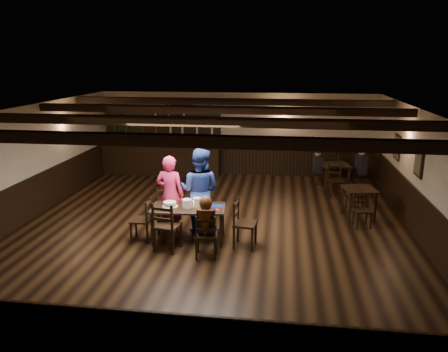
# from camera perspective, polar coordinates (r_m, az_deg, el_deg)

# --- Properties ---
(ground) EXTENTS (10.00, 10.00, 0.00)m
(ground) POSITION_cam_1_polar(r_m,az_deg,el_deg) (10.05, -1.53, -6.92)
(ground) COLOR black
(ground) RESTS_ON ground
(room_shell) EXTENTS (9.02, 10.02, 2.71)m
(room_shell) POSITION_cam_1_polar(r_m,az_deg,el_deg) (9.57, -1.52, 2.89)
(room_shell) COLOR beige
(room_shell) RESTS_ON ground
(dining_table) EXTENTS (1.59, 0.90, 0.75)m
(dining_table) POSITION_cam_1_polar(r_m,az_deg,el_deg) (9.23, -4.67, -4.57)
(dining_table) COLOR black
(dining_table) RESTS_ON ground
(chair_near_left) EXTENTS (0.57, 0.55, 1.03)m
(chair_near_left) POSITION_cam_1_polar(r_m,az_deg,el_deg) (8.80, -7.71, -6.12)
(chair_near_left) COLOR black
(chair_near_left) RESTS_ON ground
(chair_near_right) EXTENTS (0.45, 0.43, 0.90)m
(chair_near_right) POSITION_cam_1_polar(r_m,az_deg,el_deg) (8.46, -2.38, -7.48)
(chair_near_right) COLOR black
(chair_near_right) RESTS_ON ground
(chair_end_left) EXTENTS (0.43, 0.45, 0.92)m
(chair_end_left) POSITION_cam_1_polar(r_m,az_deg,el_deg) (9.41, -10.34, -5.26)
(chair_end_left) COLOR black
(chair_end_left) RESTS_ON ground
(chair_end_right) EXTENTS (0.49, 0.51, 1.00)m
(chair_end_right) POSITION_cam_1_polar(r_m,az_deg,el_deg) (8.97, 2.23, -5.70)
(chair_end_right) COLOR black
(chair_end_right) RESTS_ON ground
(chair_far_pushed) EXTENTS (0.49, 0.49, 0.78)m
(chair_far_pushed) POSITION_cam_1_polar(r_m,az_deg,el_deg) (10.62, -7.74, -3.21)
(chair_far_pushed) COLOR black
(chair_far_pushed) RESTS_ON ground
(woman_pink) EXTENTS (0.68, 0.48, 1.75)m
(woman_pink) POSITION_cam_1_polar(r_m,az_deg,el_deg) (9.69, -7.05, -2.39)
(woman_pink) COLOR #D72A81
(woman_pink) RESTS_ON ground
(man_blue) EXTENTS (1.04, 0.87, 1.90)m
(man_blue) POSITION_cam_1_polar(r_m,az_deg,el_deg) (9.63, -3.18, -1.93)
(man_blue) COLOR navy
(man_blue) RESTS_ON ground
(seated_person) EXTENTS (0.34, 0.50, 0.82)m
(seated_person) POSITION_cam_1_polar(r_m,az_deg,el_deg) (8.40, -2.37, -5.39)
(seated_person) COLOR black
(seated_person) RESTS_ON ground
(cake) EXTENTS (0.33, 0.33, 0.10)m
(cake) POSITION_cam_1_polar(r_m,az_deg,el_deg) (9.28, -7.08, -3.69)
(cake) COLOR white
(cake) RESTS_ON dining_table
(plate_stack_a) EXTENTS (0.19, 0.19, 0.18)m
(plate_stack_a) POSITION_cam_1_polar(r_m,az_deg,el_deg) (9.15, -4.85, -3.59)
(plate_stack_a) COLOR white
(plate_stack_a) RESTS_ON dining_table
(plate_stack_b) EXTENTS (0.17, 0.17, 0.20)m
(plate_stack_b) POSITION_cam_1_polar(r_m,az_deg,el_deg) (9.19, -3.54, -3.44)
(plate_stack_b) COLOR white
(plate_stack_b) RESTS_ON dining_table
(tea_light) EXTENTS (0.05, 0.05, 0.06)m
(tea_light) POSITION_cam_1_polar(r_m,az_deg,el_deg) (9.29, -4.45, -3.74)
(tea_light) COLOR #A5A8AD
(tea_light) RESTS_ON dining_table
(salt_shaker) EXTENTS (0.04, 0.04, 0.09)m
(salt_shaker) POSITION_cam_1_polar(r_m,az_deg,el_deg) (9.07, -2.86, -4.02)
(salt_shaker) COLOR silver
(salt_shaker) RESTS_ON dining_table
(pepper_shaker) EXTENTS (0.03, 0.03, 0.09)m
(pepper_shaker) POSITION_cam_1_polar(r_m,az_deg,el_deg) (9.10, -2.40, -3.98)
(pepper_shaker) COLOR #A5A8AD
(pepper_shaker) RESTS_ON dining_table
(drink_glass) EXTENTS (0.07, 0.07, 0.11)m
(drink_glass) POSITION_cam_1_polar(r_m,az_deg,el_deg) (9.25, -2.85, -3.59)
(drink_glass) COLOR silver
(drink_glass) RESTS_ON dining_table
(menu_red) EXTENTS (0.32, 0.29, 0.00)m
(menu_red) POSITION_cam_1_polar(r_m,az_deg,el_deg) (9.02, -1.46, -4.42)
(menu_red) COLOR maroon
(menu_red) RESTS_ON dining_table
(menu_blue) EXTENTS (0.35, 0.28, 0.00)m
(menu_blue) POSITION_cam_1_polar(r_m,az_deg,el_deg) (9.26, -0.87, -3.89)
(menu_blue) COLOR #0E1F4A
(menu_blue) RESTS_ON dining_table
(bar_counter) EXTENTS (4.12, 0.70, 2.20)m
(bar_counter) POSITION_cam_1_polar(r_m,az_deg,el_deg) (14.78, -8.10, 3.10)
(bar_counter) COLOR black
(bar_counter) RESTS_ON ground
(back_table_a) EXTENTS (0.85, 0.85, 0.75)m
(back_table_a) POSITION_cam_1_polar(r_m,az_deg,el_deg) (11.01, 17.26, -2.08)
(back_table_a) COLOR black
(back_table_a) RESTS_ON ground
(back_table_b) EXTENTS (0.99, 0.99, 0.75)m
(back_table_b) POSITION_cam_1_polar(r_m,az_deg,el_deg) (13.32, 14.15, 1.13)
(back_table_b) COLOR black
(back_table_b) RESTS_ON ground
(bg_patron_left) EXTENTS (0.26, 0.38, 0.72)m
(bg_patron_left) POSITION_cam_1_polar(r_m,az_deg,el_deg) (13.31, 12.11, 2.00)
(bg_patron_left) COLOR black
(bg_patron_left) RESTS_ON ground
(bg_patron_right) EXTENTS (0.34, 0.44, 0.80)m
(bg_patron_right) POSITION_cam_1_polar(r_m,az_deg,el_deg) (13.41, 17.50, 1.93)
(bg_patron_right) COLOR black
(bg_patron_right) RESTS_ON ground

